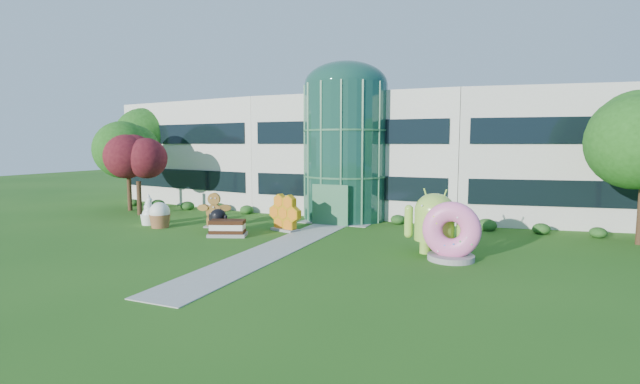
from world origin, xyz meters
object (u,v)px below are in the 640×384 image
at_px(gingerbread, 214,210).
at_px(android_black, 218,219).
at_px(android_green, 434,219).
at_px(donut, 452,231).

bearing_deg(gingerbread, android_black, -65.63).
relative_size(android_green, android_black, 2.02).
xyz_separation_m(android_green, gingerbread, (-14.78, 2.07, -0.66)).
bearing_deg(android_green, donut, -36.65).
height_order(donut, gingerbread, donut).
distance_m(android_green, donut, 1.34).
bearing_deg(donut, gingerbread, 166.68).
relative_size(android_green, gingerbread, 1.44).
height_order(android_black, gingerbread, gingerbread).
relative_size(android_black, donut, 0.63).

